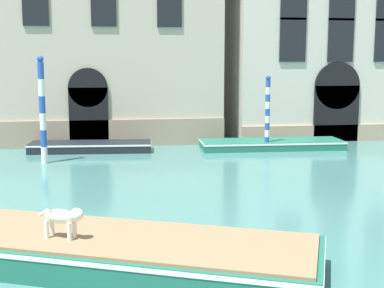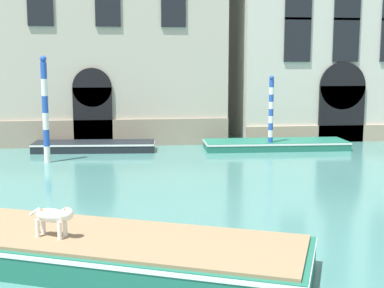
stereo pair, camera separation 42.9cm
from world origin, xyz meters
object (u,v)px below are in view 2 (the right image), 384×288
(dog_on_deck, at_px, (54,216))
(boat_moored_far, at_px, (275,144))
(boat_moored_near_palazzo, at_px, (94,146))
(mooring_pole_2, at_px, (45,109))
(boat_foreground, at_px, (117,251))
(mooring_pole_0, at_px, (271,113))

(dog_on_deck, distance_m, boat_moored_far, 15.41)
(boat_moored_near_palazzo, xyz_separation_m, boat_moored_far, (8.04, -0.46, -0.01))
(boat_moored_far, bearing_deg, dog_on_deck, -119.45)
(dog_on_deck, bearing_deg, mooring_pole_2, 124.64)
(dog_on_deck, distance_m, boat_moored_near_palazzo, 13.58)
(boat_foreground, bearing_deg, boat_moored_near_palazzo, 118.06)
(boat_moored_near_palazzo, relative_size, boat_moored_far, 0.83)
(mooring_pole_2, bearing_deg, boat_moored_near_palazzo, 56.19)
(boat_foreground, height_order, mooring_pole_2, mooring_pole_2)
(dog_on_deck, distance_m, mooring_pole_2, 11.22)
(boat_foreground, height_order, boat_moored_far, boat_foreground)
(boat_moored_far, bearing_deg, boat_foreground, -115.41)
(boat_moored_near_palazzo, distance_m, mooring_pole_0, 7.86)
(mooring_pole_0, bearing_deg, boat_moored_near_palazzo, 172.48)
(boat_moored_near_palazzo, xyz_separation_m, mooring_pole_2, (-1.68, -2.51, 1.86))
(boat_foreground, relative_size, boat_moored_near_palazzo, 1.43)
(boat_moored_far, xyz_separation_m, mooring_pole_2, (-9.73, -2.05, 1.88))
(boat_foreground, height_order, boat_moored_near_palazzo, boat_foreground)
(boat_foreground, bearing_deg, boat_moored_far, 85.69)
(dog_on_deck, bearing_deg, mooring_pole_0, 84.64)
(boat_moored_near_palazzo, bearing_deg, mooring_pole_0, -3.04)
(boat_moored_far, height_order, mooring_pole_0, mooring_pole_0)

